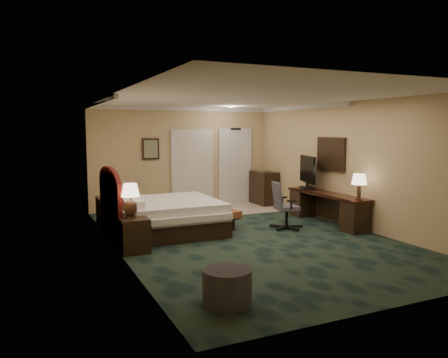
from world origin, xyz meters
name	(u,v)px	position (x,y,z in m)	size (l,w,h in m)	color
floor	(247,237)	(0.00, 0.00, 0.00)	(5.00, 7.50, 0.00)	black
ceiling	(248,98)	(0.00, 0.00, 2.70)	(5.00, 7.50, 0.00)	white
wall_back	(183,158)	(0.00, 3.75, 1.35)	(5.00, 0.00, 2.70)	tan
wall_front	(399,195)	(0.00, -3.75, 1.35)	(5.00, 0.00, 2.70)	tan
wall_left	(116,174)	(-2.50, 0.00, 1.35)	(0.00, 7.50, 2.70)	tan
wall_right	(350,164)	(2.50, 0.00, 1.35)	(0.00, 7.50, 2.70)	tan
crown_molding	(248,100)	(0.00, 0.00, 2.65)	(5.00, 7.50, 0.10)	silver
tile_patch	(226,209)	(0.90, 2.90, 0.01)	(3.20, 1.70, 0.01)	#C1B2A4
headboard	(110,203)	(-2.44, 1.00, 0.70)	(0.12, 2.00, 1.40)	#4F1108
entry_door	(235,167)	(1.55, 3.72, 1.05)	(1.02, 0.06, 2.18)	silver
closet_doors	(192,168)	(0.25, 3.71, 1.05)	(1.20, 0.06, 2.10)	silver
wall_art	(151,149)	(-0.90, 3.71, 1.60)	(0.45, 0.06, 0.55)	#556B60
wall_mirror	(331,154)	(2.46, 0.60, 1.55)	(0.05, 0.95, 0.75)	white
bed	(165,217)	(-1.35, 1.02, 0.33)	(2.11, 1.95, 0.67)	silver
nightstand_near	(134,235)	(-2.24, -0.09, 0.30)	(0.47, 0.54, 0.59)	black
nightstand_far	(109,210)	(-2.24, 2.39, 0.30)	(0.49, 0.56, 0.61)	black
lamp_near	(131,201)	(-2.27, -0.05, 0.89)	(0.31, 0.31, 0.59)	black
lamp_far	(110,183)	(-2.20, 2.37, 0.91)	(0.32, 0.32, 0.60)	black
bed_bench	(218,217)	(-0.12, 1.15, 0.20)	(0.40, 1.16, 0.39)	brown
ottoman	(227,287)	(-1.74, -2.82, 0.21)	(0.60, 0.60, 0.43)	#313131
desk	(327,208)	(2.22, 0.40, 0.34)	(0.51, 2.38, 0.69)	black
tv	(307,172)	(2.22, 1.16, 1.08)	(0.09, 1.02, 0.80)	black
desk_lamp	(359,187)	(2.20, -0.64, 0.95)	(0.31, 0.31, 0.54)	black
desk_chair	(287,205)	(1.11, 0.31, 0.50)	(0.58, 0.55, 1.00)	#484856
minibar	(264,188)	(2.21, 3.20, 0.46)	(0.49, 0.88, 0.93)	black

